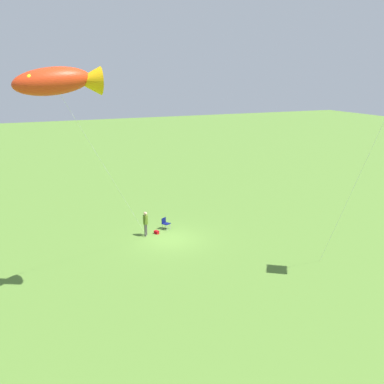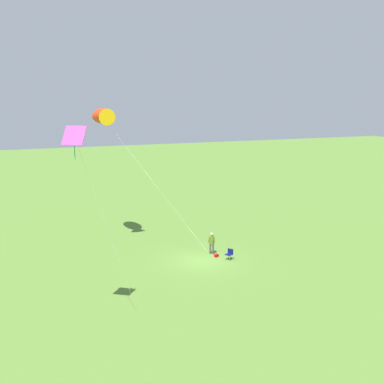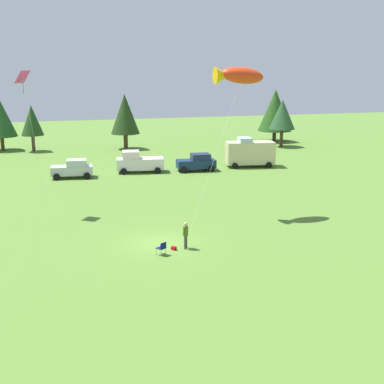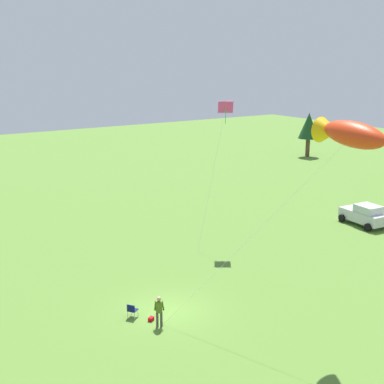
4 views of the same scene
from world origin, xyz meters
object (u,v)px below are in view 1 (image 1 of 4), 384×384
folding_chair (165,223)px  kite_large_fish (61,81)px  person_kite_flyer (146,222)px  backpack_on_grass (156,232)px

folding_chair → kite_large_fish: (7.60, 7.92, 10.14)m
person_kite_flyer → backpack_on_grass: bearing=36.9°
folding_chair → kite_large_fish: kite_large_fish is taller
folding_chair → backpack_on_grass: folding_chair is taller
folding_chair → backpack_on_grass: 1.21m
backpack_on_grass → kite_large_fish: 14.40m
backpack_on_grass → kite_large_fish: size_ratio=0.03×
person_kite_flyer → kite_large_fish: kite_large_fish is taller
person_kite_flyer → folding_chair: (-1.71, -0.77, -0.53)m
person_kite_flyer → backpack_on_grass: 1.21m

